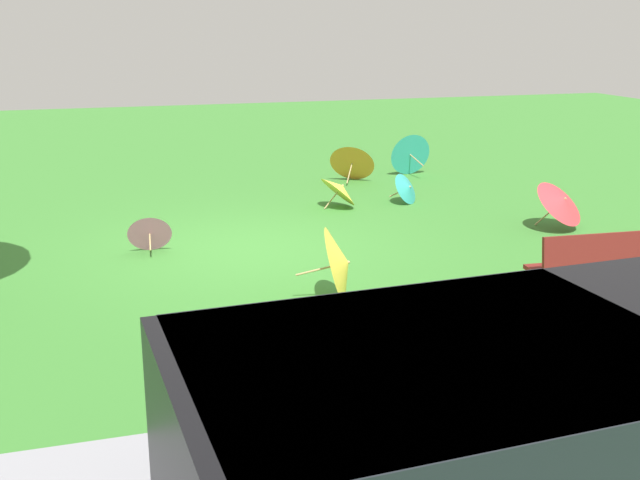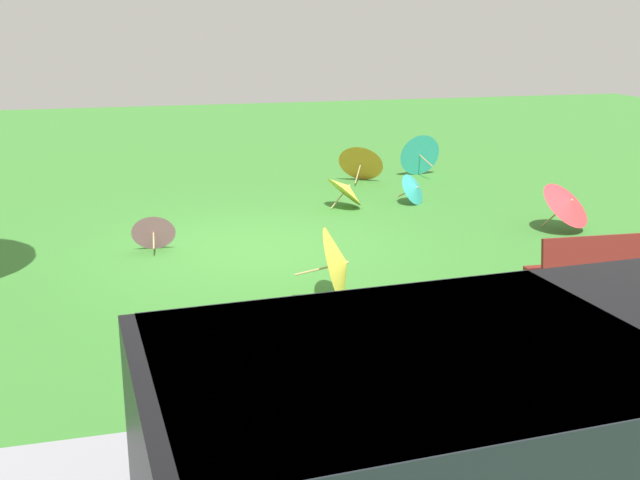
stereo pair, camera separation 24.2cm
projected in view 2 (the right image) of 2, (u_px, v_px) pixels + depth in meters
The scene contains 10 objects.
ground at pixel (252, 249), 11.12m from camera, with size 40.00×40.00×0.00m, color #387A2D.
van_dark at pixel (531, 435), 4.36m from camera, with size 4.69×2.32×1.53m.
park_bench at pixel (602, 270), 8.68m from camera, with size 1.63×0.58×0.90m.
parasol_yellow_0 at pixel (347, 189), 13.48m from camera, with size 0.71×0.79×0.64m.
parasol_pink_0 at pixel (153, 230), 10.98m from camera, with size 0.64×0.55×0.59m.
parasol_teal_0 at pixel (415, 188), 13.80m from camera, with size 0.69×0.67×0.56m.
parasol_red_0 at pixel (569, 203), 11.92m from camera, with size 1.10×1.05×0.80m.
parasol_teal_1 at pixel (418, 153), 16.36m from camera, with size 0.91×0.90×0.90m.
parasol_orange_0 at pixel (361, 161), 15.69m from camera, with size 1.10×1.01×0.82m.
parasol_yellow_1 at pixel (340, 264), 8.92m from camera, with size 0.84×0.99×0.92m.
Camera 2 is at (1.87, 10.55, 3.14)m, focal length 43.93 mm.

